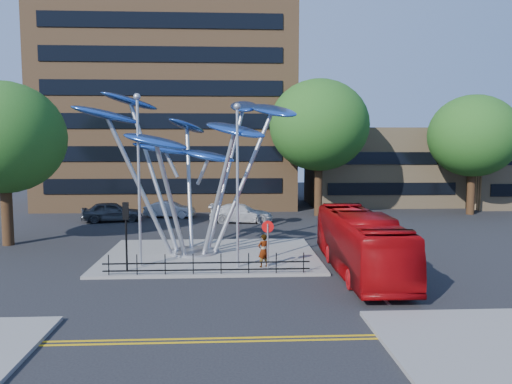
{
  "coord_description": "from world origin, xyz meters",
  "views": [
    {
      "loc": [
        0.15,
        -22.03,
        6.45
      ],
      "look_at": [
        1.49,
        4.0,
        3.9
      ],
      "focal_mm": 35.0,
      "sensor_mm": 36.0,
      "label": 1
    }
  ],
  "objects": [
    {
      "name": "low_building_near",
      "position": [
        16.0,
        30.0,
        4.0
      ],
      "size": [
        15.0,
        8.0,
        8.0
      ],
      "primitive_type": "cube",
      "color": "tan",
      "rests_on": "ground"
    },
    {
      "name": "brick_tower",
      "position": [
        -6.0,
        32.0,
        15.0
      ],
      "size": [
        25.0,
        15.0,
        30.0
      ],
      "primitive_type": "cube",
      "color": "brown",
      "rests_on": "ground"
    },
    {
      "name": "street_lamp_right",
      "position": [
        0.5,
        3.0,
        5.09
      ],
      "size": [
        0.36,
        0.36,
        8.3
      ],
      "color": "#9EA0A5",
      "rests_on": "traffic_island"
    },
    {
      "name": "street_lamp_left",
      "position": [
        -4.5,
        3.5,
        5.36
      ],
      "size": [
        0.36,
        0.36,
        8.8
      ],
      "color": "#9EA0A5",
      "rests_on": "traffic_island"
    },
    {
      "name": "parked_car_right",
      "position": [
        1.01,
        18.42,
        0.75
      ],
      "size": [
        5.31,
        2.42,
        1.51
      ],
      "primitive_type": "imported",
      "rotation": [
        0.0,
        0.0,
        1.51
      ],
      "color": "silver",
      "rests_on": "ground"
    },
    {
      "name": "tree_far",
      "position": [
        22.0,
        22.0,
        7.11
      ],
      "size": [
        8.0,
        8.0,
        10.81
      ],
      "color": "black",
      "rests_on": "ground"
    },
    {
      "name": "no_entry_sign_island",
      "position": [
        2.0,
        2.52,
        1.82
      ],
      "size": [
        0.6,
        0.1,
        2.45
      ],
      "color": "#9EA0A5",
      "rests_on": "traffic_island"
    },
    {
      "name": "tree_left",
      "position": [
        -14.0,
        10.0,
        6.79
      ],
      "size": [
        7.6,
        7.6,
        10.32
      ],
      "color": "black",
      "rests_on": "ground"
    },
    {
      "name": "ground",
      "position": [
        0.0,
        0.0,
        0.0
      ],
      "size": [
        120.0,
        120.0,
        0.0
      ],
      "primitive_type": "plane",
      "color": "black",
      "rests_on": "ground"
    },
    {
      "name": "tree_right",
      "position": [
        8.0,
        22.0,
        8.04
      ],
      "size": [
        8.8,
        8.8,
        12.11
      ],
      "color": "black",
      "rests_on": "ground"
    },
    {
      "name": "pedestrian",
      "position": [
        1.81,
        2.92,
        1.0
      ],
      "size": [
        0.74,
        0.64,
        1.7
      ],
      "primitive_type": "imported",
      "rotation": [
        0.0,
        0.0,
        3.61
      ],
      "color": "gray",
      "rests_on": "traffic_island"
    },
    {
      "name": "parked_car_mid",
      "position": [
        -5.15,
        21.39,
        0.71
      ],
      "size": [
        4.48,
        2.05,
        1.42
      ],
      "primitive_type": "imported",
      "rotation": [
        0.0,
        0.0,
        1.44
      ],
      "color": "#B3B6BC",
      "rests_on": "ground"
    },
    {
      "name": "parked_car_left",
      "position": [
        -9.65,
        19.36,
        0.83
      ],
      "size": [
        5.12,
        2.76,
        1.66
      ],
      "primitive_type": "imported",
      "rotation": [
        0.0,
        0.0,
        1.74
      ],
      "color": "#3F4246",
      "rests_on": "ground"
    },
    {
      "name": "traffic_light_island",
      "position": [
        -5.0,
        2.5,
        2.61
      ],
      "size": [
        0.28,
        0.18,
        3.42
      ],
      "color": "black",
      "rests_on": "traffic_island"
    },
    {
      "name": "leaf_sculpture",
      "position": [
        -2.07,
        6.68,
        6.87
      ],
      "size": [
        12.72,
        9.54,
        9.51
      ],
      "color": "#9EA0A5",
      "rests_on": "traffic_island"
    },
    {
      "name": "red_bus",
      "position": [
        6.6,
        2.1,
        1.52
      ],
      "size": [
        2.71,
        10.97,
        3.05
      ],
      "primitive_type": "imported",
      "rotation": [
        0.0,
        0.0,
        -0.01
      ],
      "color": "#99070A",
      "rests_on": "ground"
    },
    {
      "name": "double_yellow_near",
      "position": [
        0.0,
        -6.0,
        0.01
      ],
      "size": [
        40.0,
        0.12,
        0.01
      ],
      "primitive_type": "cube",
      "color": "gold",
      "rests_on": "ground"
    },
    {
      "name": "pedestrian_railing_front",
      "position": [
        -1.0,
        1.7,
        0.55
      ],
      "size": [
        10.0,
        0.06,
        1.0
      ],
      "color": "black",
      "rests_on": "traffic_island"
    },
    {
      "name": "double_yellow_far",
      "position": [
        0.0,
        -6.3,
        0.01
      ],
      "size": [
        40.0,
        0.12,
        0.01
      ],
      "primitive_type": "cube",
      "color": "gold",
      "rests_on": "ground"
    },
    {
      "name": "traffic_island",
      "position": [
        -1.0,
        6.0,
        0.07
      ],
      "size": [
        12.0,
        9.0,
        0.15
      ],
      "primitive_type": "cube",
      "color": "slate",
      "rests_on": "ground"
    }
  ]
}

